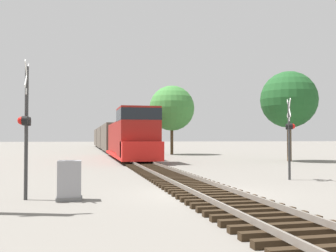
{
  "coord_description": "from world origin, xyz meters",
  "views": [
    {
      "loc": [
        -4.37,
        -13.67,
        2.04
      ],
      "look_at": [
        0.86,
        10.2,
        2.78
      ],
      "focal_mm": 42.0,
      "sensor_mm": 36.0,
      "label": 1
    }
  ],
  "objects_px": {
    "crossing_signal_near": "(25,123)",
    "tree_mid_background": "(172,108)",
    "tree_far_right": "(289,100)",
    "relay_cabinet": "(69,181)",
    "crossing_signal_far": "(290,131)",
    "freight_train": "(110,138)"
  },
  "relations": [
    {
      "from": "crossing_signal_far",
      "to": "tree_far_right",
      "type": "distance_m",
      "value": 16.18
    },
    {
      "from": "crossing_signal_far",
      "to": "relay_cabinet",
      "type": "relative_size",
      "value": 3.05
    },
    {
      "from": "freight_train",
      "to": "crossing_signal_near",
      "type": "relative_size",
      "value": 15.41
    },
    {
      "from": "relay_cabinet",
      "to": "tree_far_right",
      "type": "bearing_deg",
      "value": 44.81
    },
    {
      "from": "relay_cabinet",
      "to": "crossing_signal_far",
      "type": "bearing_deg",
      "value": 21.95
    },
    {
      "from": "tree_mid_background",
      "to": "relay_cabinet",
      "type": "bearing_deg",
      "value": -108.3
    },
    {
      "from": "freight_train",
      "to": "crossing_signal_near",
      "type": "xyz_separation_m",
      "value": [
        -6.21,
        -49.67,
        0.49
      ]
    },
    {
      "from": "crossing_signal_near",
      "to": "tree_mid_background",
      "type": "distance_m",
      "value": 35.95
    },
    {
      "from": "crossing_signal_near",
      "to": "relay_cabinet",
      "type": "bearing_deg",
      "value": 74.22
    },
    {
      "from": "relay_cabinet",
      "to": "tree_far_right",
      "type": "distance_m",
      "value": 25.97
    },
    {
      "from": "crossing_signal_near",
      "to": "tree_mid_background",
      "type": "bearing_deg",
      "value": 159.44
    },
    {
      "from": "freight_train",
      "to": "tree_far_right",
      "type": "height_order",
      "value": "tree_far_right"
    },
    {
      "from": "freight_train",
      "to": "crossing_signal_near",
      "type": "height_order",
      "value": "crossing_signal_near"
    },
    {
      "from": "crossing_signal_near",
      "to": "tree_far_right",
      "type": "relative_size",
      "value": 0.58
    },
    {
      "from": "freight_train",
      "to": "crossing_signal_near",
      "type": "distance_m",
      "value": 50.06
    },
    {
      "from": "crossing_signal_far",
      "to": "tree_far_right",
      "type": "height_order",
      "value": "tree_far_right"
    },
    {
      "from": "freight_train",
      "to": "crossing_signal_far",
      "type": "relative_size",
      "value": 17.85
    },
    {
      "from": "tree_far_right",
      "to": "tree_mid_background",
      "type": "height_order",
      "value": "tree_mid_background"
    },
    {
      "from": "tree_far_right",
      "to": "crossing_signal_far",
      "type": "bearing_deg",
      "value": -119.44
    },
    {
      "from": "relay_cabinet",
      "to": "tree_mid_background",
      "type": "relative_size",
      "value": 0.15
    },
    {
      "from": "relay_cabinet",
      "to": "tree_mid_background",
      "type": "bearing_deg",
      "value": 71.7
    },
    {
      "from": "freight_train",
      "to": "tree_far_right",
      "type": "bearing_deg",
      "value": -67.41
    }
  ]
}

